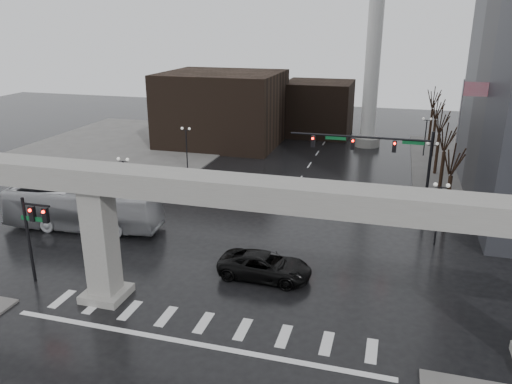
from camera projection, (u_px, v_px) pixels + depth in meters
ground at (210, 314)px, 29.99m from camera, size 160.00×160.00×0.00m
sidewalk_nw at (127, 147)px, 69.44m from camera, size 28.00×36.00×0.15m
elevated_guideway at (228, 209)px, 27.43m from camera, size 48.00×2.60×8.70m
building_far_left at (222, 108)px, 70.19m from camera, size 16.00×14.00×10.00m
building_far_mid at (318, 108)px, 76.50m from camera, size 10.00×10.00×8.00m
smokestack at (374, 47)px, 65.94m from camera, size 3.60×3.60×30.00m
signal_mast_arm at (384, 154)px, 42.87m from camera, size 12.12×0.43×8.00m
signal_left_pole at (34, 226)px, 32.30m from camera, size 2.30×0.30×6.00m
flagpole_assembly at (461, 131)px, 43.59m from camera, size 2.06×0.12×12.00m
lamp_right_0 at (439, 203)px, 38.10m from camera, size 1.22×0.32×5.11m
lamp_right_1 at (431, 158)px, 50.83m from camera, size 1.22×0.32×5.11m
lamp_right_2 at (426, 130)px, 63.57m from camera, size 1.22×0.32×5.11m
lamp_left_0 at (124, 175)px, 45.09m from camera, size 1.22×0.32×5.11m
lamp_left_1 at (186, 141)px, 57.82m from camera, size 1.22×0.32×5.11m
lamp_left_2 at (226, 119)px, 70.56m from camera, size 1.22×0.32×5.11m
tree_right_0 at (448, 196)px, 41.71m from camera, size 1.09×1.58×7.50m
tree_right_1 at (442, 170)px, 48.96m from camera, size 1.09×1.61×7.67m
tree_right_2 at (438, 150)px, 56.22m from camera, size 1.10×1.63×7.85m
tree_right_3 at (434, 134)px, 63.47m from camera, size 1.11×1.66×8.02m
tree_right_4 at (431, 122)px, 70.73m from camera, size 1.12×1.69×8.19m
pickup_truck at (265, 266)px, 33.92m from camera, size 6.43×3.10×1.77m
city_bus at (83, 208)px, 41.80m from camera, size 13.56×4.47×3.71m
far_car at (297, 189)px, 49.73m from camera, size 2.33×4.99×1.65m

